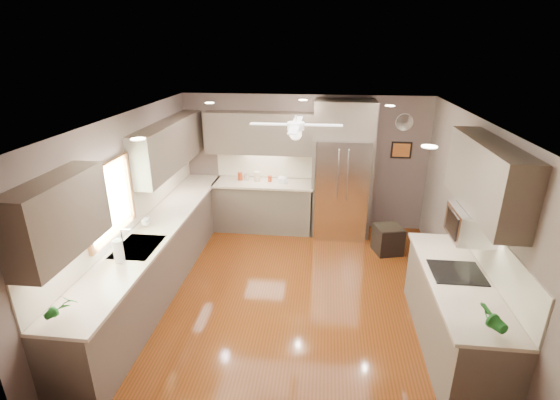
% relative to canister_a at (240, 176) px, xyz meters
% --- Properties ---
extents(floor, '(5.00, 5.00, 0.00)m').
position_rel_canister_a_xyz_m(floor, '(1.18, -2.26, -1.02)').
color(floor, '#462309').
rests_on(floor, ground).
extents(ceiling, '(5.00, 5.00, 0.00)m').
position_rel_canister_a_xyz_m(ceiling, '(1.18, -2.26, 1.48)').
color(ceiling, white).
rests_on(ceiling, ground).
extents(wall_back, '(4.50, 0.00, 4.50)m').
position_rel_canister_a_xyz_m(wall_back, '(1.18, 0.24, 0.23)').
color(wall_back, brown).
rests_on(wall_back, ground).
extents(wall_front, '(4.50, 0.00, 4.50)m').
position_rel_canister_a_xyz_m(wall_front, '(1.18, -4.76, 0.23)').
color(wall_front, brown).
rests_on(wall_front, ground).
extents(wall_left, '(0.00, 5.00, 5.00)m').
position_rel_canister_a_xyz_m(wall_left, '(-1.07, -2.26, 0.23)').
color(wall_left, brown).
rests_on(wall_left, ground).
extents(wall_right, '(0.00, 5.00, 5.00)m').
position_rel_canister_a_xyz_m(wall_right, '(3.43, -2.26, 0.23)').
color(wall_right, brown).
rests_on(wall_right, ground).
extents(canister_a, '(0.09, 0.09, 0.14)m').
position_rel_canister_a_xyz_m(canister_a, '(0.00, 0.00, 0.00)').
color(canister_a, maroon).
rests_on(canister_a, back_run).
extents(canister_b, '(0.11, 0.11, 0.14)m').
position_rel_canister_a_xyz_m(canister_b, '(0.13, -0.01, -0.01)').
color(canister_b, silver).
rests_on(canister_b, back_run).
extents(canister_c, '(0.14, 0.14, 0.19)m').
position_rel_canister_a_xyz_m(canister_c, '(0.32, -0.02, 0.01)').
color(canister_c, '#C5B394').
rests_on(canister_c, back_run).
extents(canister_d, '(0.07, 0.07, 0.11)m').
position_rel_canister_a_xyz_m(canister_d, '(0.56, -0.02, -0.02)').
color(canister_d, maroon).
rests_on(canister_d, back_run).
extents(soap_bottle, '(0.08, 0.08, 0.17)m').
position_rel_canister_a_xyz_m(soap_bottle, '(-0.89, -2.16, 0.01)').
color(soap_bottle, white).
rests_on(soap_bottle, left_run).
extents(potted_plant_left, '(0.20, 0.16, 0.33)m').
position_rel_canister_a_xyz_m(potted_plant_left, '(-0.77, -4.25, 0.09)').
color(potted_plant_left, '#1B601E').
rests_on(potted_plant_left, left_run).
extents(potted_plant_right, '(0.22, 0.20, 0.32)m').
position_rel_canister_a_xyz_m(potted_plant_right, '(3.08, -3.97, 0.08)').
color(potted_plant_right, '#1B601E').
rests_on(potted_plant_right, right_run).
extents(bowl, '(0.29, 0.29, 0.05)m').
position_rel_canister_a_xyz_m(bowl, '(0.81, -0.08, -0.05)').
color(bowl, '#C5B394').
rests_on(bowl, back_run).
extents(left_run, '(0.65, 4.70, 1.45)m').
position_rel_canister_a_xyz_m(left_run, '(-0.78, -2.11, -0.54)').
color(left_run, '#4D3F38').
rests_on(left_run, ground).
extents(back_run, '(1.85, 0.65, 1.45)m').
position_rel_canister_a_xyz_m(back_run, '(0.45, -0.05, -0.54)').
color(back_run, '#4D3F38').
rests_on(back_run, ground).
extents(uppers, '(4.50, 4.70, 0.95)m').
position_rel_canister_a_xyz_m(uppers, '(0.44, -1.55, 0.85)').
color(uppers, '#4D3F38').
rests_on(uppers, wall_left).
extents(window, '(0.05, 1.12, 0.92)m').
position_rel_canister_a_xyz_m(window, '(-1.04, -2.76, 0.53)').
color(window, '#BFF2B2').
rests_on(window, wall_left).
extents(sink, '(0.50, 0.70, 0.32)m').
position_rel_canister_a_xyz_m(sink, '(-0.76, -2.76, -0.11)').
color(sink, silver).
rests_on(sink, left_run).
extents(refrigerator, '(1.06, 0.75, 2.45)m').
position_rel_canister_a_xyz_m(refrigerator, '(1.88, -0.10, 0.17)').
color(refrigerator, silver).
rests_on(refrigerator, ground).
extents(right_run, '(0.70, 2.20, 1.45)m').
position_rel_canister_a_xyz_m(right_run, '(3.11, -3.06, -0.54)').
color(right_run, '#4D3F38').
rests_on(right_run, ground).
extents(microwave, '(0.43, 0.55, 0.34)m').
position_rel_canister_a_xyz_m(microwave, '(3.20, -2.81, 0.46)').
color(microwave, silver).
rests_on(microwave, wall_right).
extents(ceiling_fan, '(1.18, 1.18, 0.32)m').
position_rel_canister_a_xyz_m(ceiling_fan, '(1.18, -1.96, 1.31)').
color(ceiling_fan, white).
rests_on(ceiling_fan, ceiling).
extents(recessed_lights, '(2.84, 3.14, 0.01)m').
position_rel_canister_a_xyz_m(recessed_lights, '(1.14, -1.86, 1.47)').
color(recessed_lights, white).
rests_on(recessed_lights, ceiling).
extents(wall_clock, '(0.30, 0.03, 0.30)m').
position_rel_canister_a_xyz_m(wall_clock, '(2.93, 0.22, 1.03)').
color(wall_clock, white).
rests_on(wall_clock, wall_back).
extents(framed_print, '(0.36, 0.03, 0.30)m').
position_rel_canister_a_xyz_m(framed_print, '(2.93, 0.22, 0.53)').
color(framed_print, black).
rests_on(framed_print, wall_back).
extents(stool, '(0.52, 0.52, 0.49)m').
position_rel_canister_a_xyz_m(stool, '(2.68, -0.77, -0.78)').
color(stool, black).
rests_on(stool, ground).
extents(paper_towel, '(0.12, 0.12, 0.29)m').
position_rel_canister_a_xyz_m(paper_towel, '(-0.80, -3.14, 0.06)').
color(paper_towel, white).
rests_on(paper_towel, left_run).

